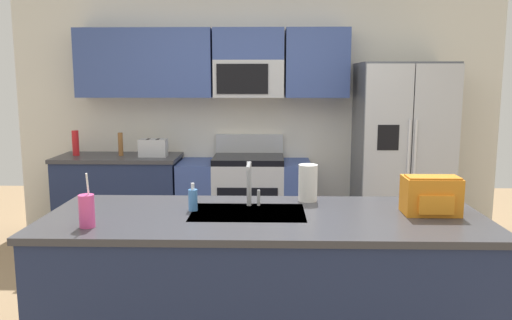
% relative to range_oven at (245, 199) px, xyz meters
% --- Properties ---
extents(ground_plane, '(9.00, 9.00, 0.00)m').
position_rel_range_oven_xyz_m(ground_plane, '(0.11, -1.80, -0.44)').
color(ground_plane, '#997A56').
rests_on(ground_plane, ground).
extents(kitchen_wall_unit, '(5.20, 0.43, 2.60)m').
position_rel_range_oven_xyz_m(kitchen_wall_unit, '(-0.03, 0.28, 1.03)').
color(kitchen_wall_unit, silver).
rests_on(kitchen_wall_unit, ground).
extents(back_counter, '(1.27, 0.63, 0.90)m').
position_rel_range_oven_xyz_m(back_counter, '(-1.32, -0.00, 0.01)').
color(back_counter, '#1E2A4D').
rests_on(back_counter, ground).
extents(range_oven, '(1.36, 0.61, 1.10)m').
position_rel_range_oven_xyz_m(range_oven, '(0.00, 0.00, 0.00)').
color(range_oven, '#B7BABF').
rests_on(range_oven, ground).
extents(refrigerator, '(0.90, 0.76, 1.85)m').
position_rel_range_oven_xyz_m(refrigerator, '(1.59, -0.07, 0.48)').
color(refrigerator, '#4C4F54').
rests_on(refrigerator, ground).
extents(island_counter, '(2.58, 0.98, 0.90)m').
position_rel_range_oven_xyz_m(island_counter, '(0.22, -2.31, 0.01)').
color(island_counter, '#1E2A4D').
rests_on(island_counter, ground).
extents(toaster, '(0.28, 0.16, 0.18)m').
position_rel_range_oven_xyz_m(toaster, '(-0.94, -0.05, 0.55)').
color(toaster, '#B7BABF').
rests_on(toaster, back_counter).
extents(pepper_mill, '(0.05, 0.05, 0.24)m').
position_rel_range_oven_xyz_m(pepper_mill, '(-1.29, -0.00, 0.58)').
color(pepper_mill, brown).
rests_on(pepper_mill, back_counter).
extents(bottle_red, '(0.07, 0.07, 0.26)m').
position_rel_range_oven_xyz_m(bottle_red, '(-1.77, 0.01, 0.59)').
color(bottle_red, red).
rests_on(bottle_red, back_counter).
extents(sink_faucet, '(0.08, 0.21, 0.28)m').
position_rel_range_oven_xyz_m(sink_faucet, '(0.13, -2.12, 0.62)').
color(sink_faucet, '#B7BABF').
rests_on(sink_faucet, island_counter).
extents(drink_cup_pink, '(0.08, 0.08, 0.30)m').
position_rel_range_oven_xyz_m(drink_cup_pink, '(-0.73, -2.59, 0.55)').
color(drink_cup_pink, '#EA4C93').
rests_on(drink_cup_pink, island_counter).
extents(soap_dispenser, '(0.06, 0.06, 0.17)m').
position_rel_range_oven_xyz_m(soap_dispenser, '(-0.21, -2.23, 0.53)').
color(soap_dispenser, '#4C8CD8').
rests_on(soap_dispenser, island_counter).
extents(paper_towel_roll, '(0.12, 0.12, 0.24)m').
position_rel_range_oven_xyz_m(paper_towel_roll, '(0.50, -1.96, 0.58)').
color(paper_towel_roll, white).
rests_on(paper_towel_roll, island_counter).
extents(backpack, '(0.32, 0.22, 0.23)m').
position_rel_range_oven_xyz_m(backpack, '(1.20, -2.27, 0.57)').
color(backpack, orange).
rests_on(backpack, island_counter).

